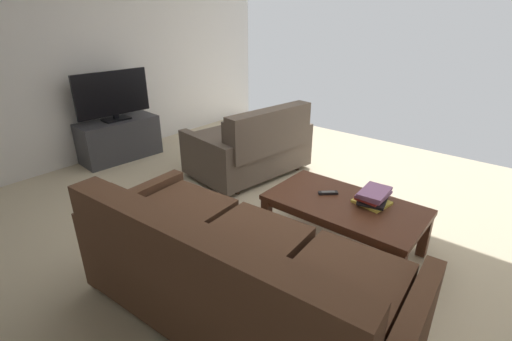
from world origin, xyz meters
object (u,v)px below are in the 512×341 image
flat_tv (113,95)px  tv_remote (328,193)px  sofa_main (234,275)px  book_stack (373,197)px  loveseat_near (252,146)px  coffee_table (344,209)px  tv_stand (120,139)px

flat_tv → tv_remote: flat_tv is taller
sofa_main → book_stack: (-0.29, -1.28, 0.09)m
loveseat_near → book_stack: size_ratio=4.78×
coffee_table → flat_tv: bearing=1.3°
sofa_main → flat_tv: 3.24m
loveseat_near → flat_tv: bearing=23.7°
book_stack → coffee_table: bearing=35.4°
tv_stand → tv_remote: size_ratio=6.82×
flat_tv → coffee_table: bearing=-178.7°
tv_stand → sofa_main: bearing=160.1°
sofa_main → tv_remote: (0.05, -1.20, 0.05)m
tv_stand → book_stack: 3.32m
coffee_table → flat_tv: (3.14, 0.07, 0.49)m
loveseat_near → tv_stand: bearing=23.6°
tv_stand → flat_tv: flat_tv is taller
loveseat_near → flat_tv: size_ratio=1.52×
flat_tv → tv_remote: 2.99m
tv_remote → flat_tv: bearing=2.2°
sofa_main → book_stack: bearing=-102.8°
coffee_table → tv_remote: (0.17, -0.04, 0.07)m
flat_tv → tv_stand: bearing=-70.2°
loveseat_near → book_stack: 1.76m
sofa_main → loveseat_near: (1.38, -1.80, -0.02)m
coffee_table → book_stack: (-0.17, -0.12, 0.12)m
tv_remote → book_stack: bearing=-167.2°
tv_remote → coffee_table: bearing=166.4°
loveseat_near → tv_remote: (-1.33, 0.60, 0.06)m
coffee_table → tv_stand: (3.14, 0.07, -0.08)m
coffee_table → book_stack: bearing=-144.6°
sofa_main → tv_stand: size_ratio=2.07×
sofa_main → tv_remote: size_ratio=14.14×
loveseat_near → tv_remote: bearing=155.7°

